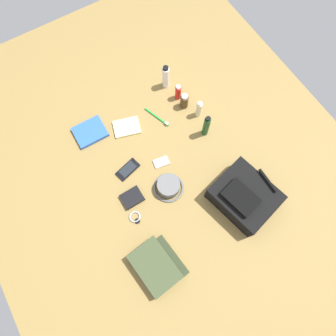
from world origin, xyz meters
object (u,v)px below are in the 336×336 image
Objects in this scene: backpack at (244,197)px; toothpaste_tube at (166,77)px; bucket_hat at (169,186)px; toothbrush at (158,118)px; cologne_bottle at (184,101)px; toiletry_pouch at (156,266)px; wristwatch at (135,217)px; cell_phone at (128,169)px; media_player at (161,162)px; paperback_novel at (90,132)px; wallet at (132,198)px; notepad at (127,127)px; sunscreen_spray at (178,92)px; shampoo_bottle at (206,126)px; lotion_bottle at (199,109)px.

toothpaste_tube is at bearing 177.85° from backpack.
bucket_hat is 0.94× the size of toothbrush.
cologne_bottle reaches higher than toothbrush.
toiletry_pouch is at bearing -31.44° from toothbrush.
toothbrush is (-0.44, 0.40, 0.00)m from wristwatch.
cologne_bottle is 0.74× the size of cell_phone.
media_player is (-0.46, 0.31, -0.03)m from toiletry_pouch.
paperback_novel and wallet have the same top height.
wallet is at bearing -58.14° from cologne_bottle.
wristwatch is 0.11m from wallet.
backpack is 0.83m from toothpaste_tube.
toothpaste_tube reaches higher than cell_phone.
wallet is at bearing -122.06° from backpack.
cologne_bottle is at bearing 99.56° from notepad.
bucket_hat is at bearing 74.73° from wallet.
bucket_hat is 0.66m from toothpaste_tube.
sunscreen_spray reaches higher than paperback_novel.
media_player is 0.30m from notepad.
sunscreen_spray reaches higher than toiletry_pouch.
media_player is at bearing 28.71° from notepad.
backpack is at bearing 95.52° from toiletry_pouch.
sunscreen_spray is at bearing 110.27° from notepad.
shampoo_bottle reaches higher than media_player.
shampoo_bottle is (0.22, 0.01, 0.03)m from cologne_bottle.
shampoo_bottle is at bearing 110.68° from wristwatch.
sunscreen_spray is 1.22× the size of media_player.
toiletry_pouch is 1.47× the size of toothbrush.
toothbrush is at bearing -140.63° from shampoo_bottle.
notepad is (0.13, -0.35, -0.07)m from toothpaste_tube.
cologne_bottle is at bearing 121.53° from wallet.
cologne_bottle reaches higher than media_player.
media_player is 1.29× the size of wristwatch.
cell_phone is (-0.46, -0.44, -0.06)m from backpack.
lotion_bottle reaches higher than sunscreen_spray.
cell_phone is at bearing -52.07° from toothpaste_tube.
notepad is at bearing -125.44° from shampoo_bottle.
shampoo_bottle is at bearing 1.48° from cologne_bottle.
cell_phone is at bearing 166.34° from toiletry_pouch.
toiletry_pouch is 1.79× the size of cell_phone.
backpack is 0.67m from toothbrush.
sunscreen_spray reaches higher than cologne_bottle.
toiletry_pouch is at bearing -13.66° from cell_phone.
toiletry_pouch is 0.83m from toothbrush.
paperback_novel is 1.02× the size of toothbrush.
lotion_bottle is at bearing 118.97° from wristwatch.
shampoo_bottle is at bearing 102.21° from wallet.
toiletry_pouch is 1.50× the size of shampoo_bottle.
toiletry_pouch reaches higher than paperback_novel.
paperback_novel reaches higher than notepad.
paperback_novel is 1.19× the size of notepad.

